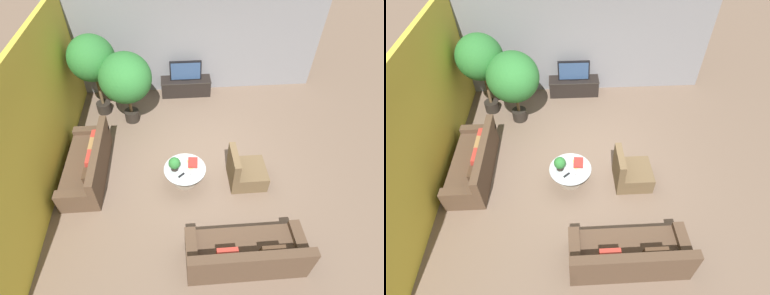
{
  "view_description": "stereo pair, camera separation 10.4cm",
  "coord_description": "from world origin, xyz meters",
  "views": [
    {
      "loc": [
        -0.55,
        -4.67,
        5.39
      ],
      "look_at": [
        -0.2,
        0.06,
        0.55
      ],
      "focal_mm": 28.0,
      "sensor_mm": 36.0,
      "label": 1
    },
    {
      "loc": [
        -0.45,
        -4.68,
        5.39
      ],
      "look_at": [
        -0.2,
        0.06,
        0.55
      ],
      "focal_mm": 28.0,
      "sensor_mm": 36.0,
      "label": 2
    }
  ],
  "objects": [
    {
      "name": "potted_palm_corner",
      "position": [
        -1.71,
        1.81,
        1.32
      ],
      "size": [
        1.31,
        1.31,
        1.97
      ],
      "color": "black",
      "rests_on": "ground"
    },
    {
      "name": "book_stack",
      "position": [
        -0.21,
        -0.35,
        0.49
      ],
      "size": [
        0.23,
        0.3,
        0.07
      ],
      "color": "gold",
      "rests_on": "coffee_table"
    },
    {
      "name": "remote_black",
      "position": [
        -0.47,
        -0.65,
        0.46
      ],
      "size": [
        0.15,
        0.13,
        0.02
      ],
      "primitive_type": "cube",
      "rotation": [
        0.0,
        0.0,
        -0.86
      ],
      "color": "black",
      "rests_on": "coffee_table"
    },
    {
      "name": "coffee_table",
      "position": [
        -0.39,
        -0.47,
        0.31
      ],
      "size": [
        0.91,
        0.91,
        0.45
      ],
      "color": "#756656",
      "rests_on": "ground"
    },
    {
      "name": "media_console",
      "position": [
        -0.17,
        2.94,
        0.26
      ],
      "size": [
        1.48,
        0.5,
        0.5
      ],
      "color": "black",
      "rests_on": "ground"
    },
    {
      "name": "ground_plane",
      "position": [
        0.0,
        0.0,
        0.0
      ],
      "size": [
        24.0,
        24.0,
        0.0
      ],
      "primitive_type": "plane",
      "color": "brown"
    },
    {
      "name": "back_wall_stone",
      "position": [
        0.0,
        3.26,
        1.5
      ],
      "size": [
        7.4,
        0.12,
        3.0
      ],
      "primitive_type": "cube",
      "color": "slate",
      "rests_on": "ground"
    },
    {
      "name": "side_wall_left",
      "position": [
        -3.26,
        0.2,
        1.5
      ],
      "size": [
        0.12,
        7.4,
        3.0
      ],
      "primitive_type": "cube",
      "color": "gold",
      "rests_on": "ground"
    },
    {
      "name": "couch_by_wall",
      "position": [
        -2.56,
        -0.05,
        0.29
      ],
      "size": [
        0.84,
        2.12,
        0.84
      ],
      "rotation": [
        0.0,
        0.0,
        -1.57
      ],
      "color": "#4C3828",
      "rests_on": "ground"
    },
    {
      "name": "potted_palm_tall",
      "position": [
        -2.53,
        2.24,
        1.62
      ],
      "size": [
        1.17,
        1.17,
        2.24
      ],
      "color": "black",
      "rests_on": "ground"
    },
    {
      "name": "remote_silver",
      "position": [
        -0.27,
        -0.58,
        0.46
      ],
      "size": [
        0.07,
        0.16,
        0.02
      ],
      "primitive_type": "cube",
      "rotation": [
        0.0,
        0.0,
        -0.18
      ],
      "color": "gray",
      "rests_on": "coffee_table"
    },
    {
      "name": "couch_near_entry",
      "position": [
        0.58,
        -2.39,
        0.28
      ],
      "size": [
        2.12,
        0.84,
        0.84
      ],
      "rotation": [
        0.0,
        0.0,
        3.14
      ],
      "color": "#4C3828",
      "rests_on": "ground"
    },
    {
      "name": "armchair_wicker",
      "position": [
        0.94,
        -0.52,
        0.27
      ],
      "size": [
        0.8,
        0.76,
        0.86
      ],
      "rotation": [
        0.0,
        0.0,
        1.57
      ],
      "color": "brown",
      "rests_on": "ground"
    },
    {
      "name": "potted_plant_tabletop",
      "position": [
        -0.61,
        -0.46,
        0.63
      ],
      "size": [
        0.26,
        0.26,
        0.32
      ],
      "color": "black",
      "rests_on": "coffee_table"
    },
    {
      "name": "television",
      "position": [
        -0.17,
        2.94,
        0.79
      ],
      "size": [
        0.92,
        0.13,
        0.58
      ],
      "color": "black",
      "rests_on": "media_console"
    }
  ]
}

